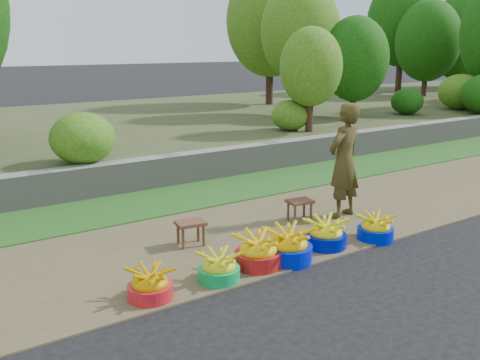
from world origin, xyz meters
TOP-DOWN VIEW (x-y plane):
  - ground_plane at (0.00, 0.00)m, footprint 120.00×120.00m
  - dirt_shoulder at (0.00, 1.25)m, footprint 80.00×2.50m
  - grass_verge at (0.00, 3.25)m, footprint 80.00×1.50m
  - retaining_wall at (0.00, 4.10)m, footprint 80.00×0.35m
  - earth_bank at (0.00, 9.00)m, footprint 80.00×10.00m
  - vegetation at (9.03, 7.65)m, footprint 35.23×8.71m
  - basin_a at (-2.15, 0.26)m, footprint 0.45×0.45m
  - basin_b at (-1.37, 0.23)m, footprint 0.45×0.45m
  - basin_c at (-0.81, 0.30)m, footprint 0.54×0.54m
  - basin_d at (-0.42, 0.25)m, footprint 0.56×0.56m
  - basin_e at (0.23, 0.32)m, footprint 0.51×0.51m
  - basin_f at (0.95, 0.17)m, footprint 0.46×0.46m
  - stool_left at (-1.13, 1.29)m, footprint 0.39×0.32m
  - stool_right at (0.61, 1.27)m, footprint 0.38×0.31m
  - vendor_woman at (1.25, 1.08)m, footprint 0.67×0.51m

SIDE VIEW (x-z plane):
  - ground_plane at x=0.00m, z-range 0.00..0.00m
  - dirt_shoulder at x=0.00m, z-range 0.00..0.02m
  - grass_verge at x=0.00m, z-range 0.00..0.04m
  - basin_b at x=-1.37m, z-range -0.02..0.32m
  - basin_a at x=-2.15m, z-range -0.02..0.32m
  - basin_f at x=0.95m, z-range -0.02..0.33m
  - basin_e at x=0.23m, z-range -0.02..0.36m
  - basin_c at x=-0.81m, z-range -0.02..0.38m
  - basin_d at x=-0.42m, z-range -0.02..0.39m
  - earth_bank at x=0.00m, z-range 0.00..0.50m
  - stool_right at x=0.61m, z-range 0.11..0.42m
  - stool_left at x=-1.13m, z-range 0.11..0.42m
  - retaining_wall at x=0.00m, z-range 0.00..0.55m
  - vendor_woman at x=1.25m, z-range 0.02..1.67m
  - vegetation at x=9.03m, z-range 0.50..5.20m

